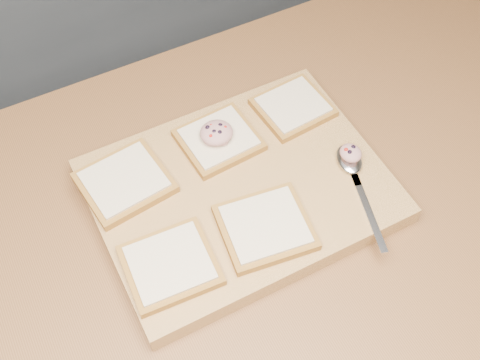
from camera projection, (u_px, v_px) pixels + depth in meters
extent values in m
cube|color=slate|center=(218.00, 339.00, 1.33)|extent=(1.90, 0.75, 0.84)
cube|color=brown|center=(210.00, 240.00, 0.96)|extent=(2.00, 0.80, 0.06)
cube|color=tan|center=(240.00, 191.00, 0.96)|extent=(0.45, 0.34, 0.04)
cube|color=olive|center=(125.00, 183.00, 0.94)|extent=(0.14, 0.13, 0.01)
cube|color=beige|center=(124.00, 179.00, 0.93)|extent=(0.12, 0.11, 0.00)
cube|color=olive|center=(219.00, 140.00, 0.99)|extent=(0.13, 0.12, 0.01)
cube|color=beige|center=(219.00, 137.00, 0.98)|extent=(0.11, 0.10, 0.00)
cube|color=olive|center=(293.00, 108.00, 1.03)|extent=(0.12, 0.11, 0.01)
cube|color=beige|center=(293.00, 104.00, 1.02)|extent=(0.11, 0.10, 0.00)
cube|color=olive|center=(170.00, 265.00, 0.86)|extent=(0.13, 0.12, 0.01)
cube|color=beige|center=(170.00, 263.00, 0.85)|extent=(0.11, 0.11, 0.00)
cube|color=olive|center=(265.00, 227.00, 0.89)|extent=(0.15, 0.14, 0.01)
cube|color=beige|center=(265.00, 224.00, 0.88)|extent=(0.13, 0.12, 0.00)
ellipsoid|color=tan|center=(216.00, 133.00, 0.97)|extent=(0.05, 0.05, 0.02)
sphere|color=black|center=(220.00, 126.00, 0.96)|extent=(0.01, 0.01, 0.01)
sphere|color=black|center=(208.00, 128.00, 0.96)|extent=(0.01, 0.01, 0.01)
sphere|color=black|center=(220.00, 133.00, 0.96)|extent=(0.01, 0.01, 0.01)
sphere|color=black|center=(214.00, 132.00, 0.96)|extent=(0.01, 0.01, 0.01)
sphere|color=#A5140C|center=(225.00, 127.00, 0.96)|extent=(0.01, 0.01, 0.01)
sphere|color=#A5140C|center=(211.00, 126.00, 0.96)|extent=(0.01, 0.01, 0.01)
sphere|color=#A5140C|center=(211.00, 136.00, 0.95)|extent=(0.01, 0.01, 0.01)
ellipsoid|color=silver|center=(349.00, 159.00, 0.96)|extent=(0.05, 0.07, 0.01)
cube|color=silver|center=(355.00, 176.00, 0.95)|extent=(0.02, 0.04, 0.00)
cube|color=silver|center=(368.00, 210.00, 0.92)|extent=(0.05, 0.15, 0.00)
ellipsoid|color=tan|center=(351.00, 153.00, 0.95)|extent=(0.03, 0.04, 0.02)
sphere|color=black|center=(353.00, 147.00, 0.95)|extent=(0.01, 0.01, 0.01)
sphere|color=black|center=(350.00, 152.00, 0.94)|extent=(0.01, 0.01, 0.01)
sphere|color=#A5140C|center=(346.00, 150.00, 0.95)|extent=(0.01, 0.01, 0.01)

